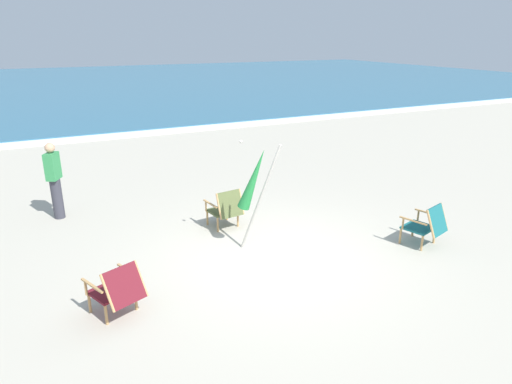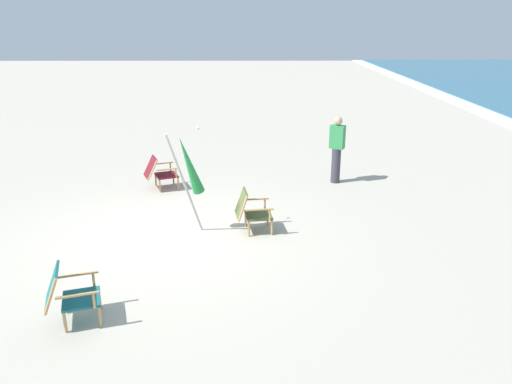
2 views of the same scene
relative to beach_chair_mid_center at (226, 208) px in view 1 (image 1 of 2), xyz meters
name	(u,v)px [view 1 (image 1 of 2)]	position (x,y,z in m)	size (l,w,h in m)	color
ground_plane	(275,258)	(0.25, -1.61, -0.43)	(80.00, 80.00, 0.00)	#B7AF9E
sea	(78,84)	(0.25, 30.30, -0.38)	(80.00, 40.00, 0.10)	#2D6684
surf_band	(134,134)	(0.25, 10.00, -0.40)	(80.00, 1.10, 0.06)	white
beach_chair_mid_center	(226,208)	(0.00, 0.00, 0.00)	(0.66, 0.74, 0.82)	#515B33
beach_chair_front_left	(427,224)	(2.98, -2.38, 0.00)	(0.75, 0.83, 0.81)	#196066
beach_chair_far_center	(117,289)	(-2.50, -2.16, -0.01)	(0.81, 0.91, 0.79)	maroon
umbrella_furled_green	(254,180)	(0.09, -1.11, 0.88)	(0.65, 0.66, 2.01)	#B7B2A8
person_near_chairs	(55,180)	(-2.98, 2.07, 0.41)	(0.34, 0.39, 1.63)	#383842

